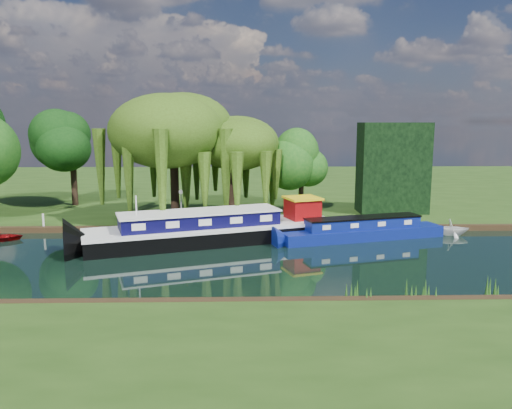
{
  "coord_description": "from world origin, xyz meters",
  "views": [
    {
      "loc": [
        5.7,
        -30.15,
        8.54
      ],
      "look_at": [
        6.53,
        4.23,
        2.8
      ],
      "focal_mm": 35.0,
      "sensor_mm": 36.0,
      "label": 1
    }
  ],
  "objects_px": {
    "dutch_barge": "(216,229)",
    "red_dinghy": "(0,241)",
    "white_cruiser": "(451,235)",
    "narrowboat": "(363,231)"
  },
  "relations": [
    {
      "from": "dutch_barge",
      "to": "red_dinghy",
      "type": "relative_size",
      "value": 5.75
    },
    {
      "from": "dutch_barge",
      "to": "narrowboat",
      "type": "distance_m",
      "value": 10.73
    },
    {
      "from": "red_dinghy",
      "to": "white_cruiser",
      "type": "relative_size",
      "value": 1.26
    },
    {
      "from": "dutch_barge",
      "to": "white_cruiser",
      "type": "relative_size",
      "value": 7.23
    },
    {
      "from": "narrowboat",
      "to": "white_cruiser",
      "type": "height_order",
      "value": "narrowboat"
    },
    {
      "from": "dutch_barge",
      "to": "white_cruiser",
      "type": "xyz_separation_m",
      "value": [
        17.77,
        1.71,
        -0.94
      ]
    },
    {
      "from": "narrowboat",
      "to": "white_cruiser",
      "type": "distance_m",
      "value": 7.17
    },
    {
      "from": "red_dinghy",
      "to": "dutch_barge",
      "type": "bearing_deg",
      "value": -104.81
    },
    {
      "from": "dutch_barge",
      "to": "narrowboat",
      "type": "relative_size",
      "value": 1.47
    },
    {
      "from": "white_cruiser",
      "to": "red_dinghy",
      "type": "bearing_deg",
      "value": 101.44
    }
  ]
}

